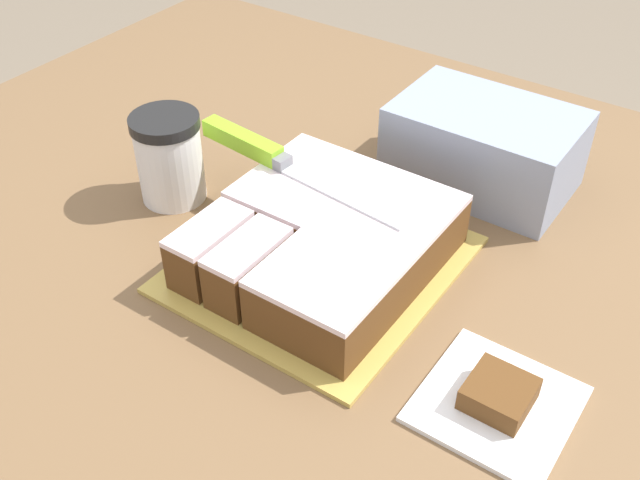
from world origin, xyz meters
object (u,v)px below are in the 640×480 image
(storage_box, at_px, (484,147))
(cake, at_px, (323,240))
(cake_board, at_px, (320,264))
(coffee_cup, at_px, (169,158))
(brownie, at_px, (499,394))
(knife, at_px, (258,150))

(storage_box, bearing_deg, cake, -105.62)
(cake_board, xyz_separation_m, cake, (0.00, 0.00, 0.04))
(cake, bearing_deg, coffee_cup, 179.00)
(cake_board, relative_size, storage_box, 1.33)
(coffee_cup, distance_m, storage_box, 0.41)
(cake, relative_size, coffee_cup, 2.28)
(cake, bearing_deg, storage_box, 74.38)
(brownie, relative_size, storage_box, 0.26)
(cake_board, distance_m, coffee_cup, 0.24)
(knife, distance_m, storage_box, 0.30)
(knife, xyz_separation_m, brownie, (0.39, -0.13, -0.06))
(cake, distance_m, brownie, 0.26)
(brownie, bearing_deg, storage_box, 117.94)
(cake, distance_m, knife, 0.15)
(cake, xyz_separation_m, brownie, (0.25, -0.07, -0.02))
(cake_board, relative_size, knife, 0.99)
(coffee_cup, bearing_deg, cake_board, -1.69)
(cake, distance_m, storage_box, 0.27)
(storage_box, bearing_deg, coffee_cup, -140.46)
(cake_board, height_order, cake, cake)
(cake_board, xyz_separation_m, storage_box, (0.08, 0.27, 0.05))
(knife, bearing_deg, brownie, -12.86)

